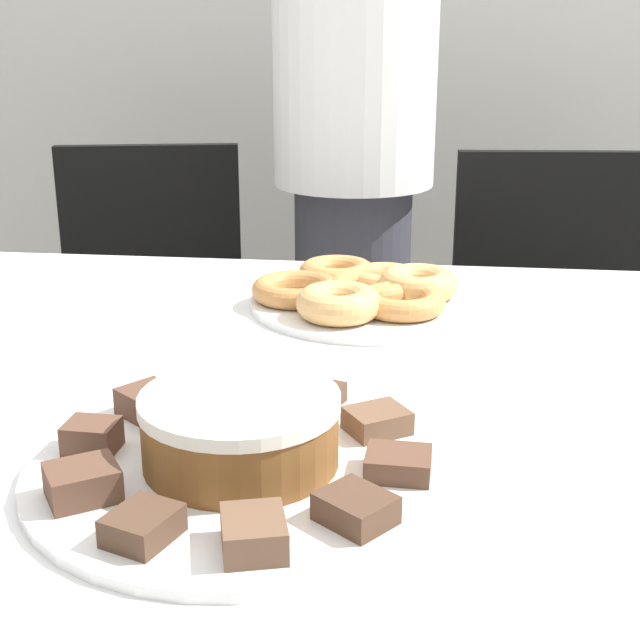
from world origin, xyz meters
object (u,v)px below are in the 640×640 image
office_chair_right (552,386)px  office_chair_left (153,369)px  plate_cake (242,467)px  plate_donuts (369,302)px  frosted_cake (240,429)px  person_standing (354,153)px

office_chair_right → office_chair_left: bearing=175.2°
plate_cake → plate_donuts: size_ratio=1.14×
plate_cake → frosted_cake: bearing=180.0°
person_standing → office_chair_left: person_standing is taller
office_chair_left → plate_donuts: size_ratio=2.64×
office_chair_left → frosted_cake: bearing=-80.0°
plate_cake → plate_donuts: (0.08, 0.49, 0.00)m
person_standing → plate_cake: person_standing is taller
person_standing → plate_donuts: size_ratio=5.02×
plate_donuts → frosted_cake: size_ratio=1.91×
person_standing → office_chair_left: size_ratio=1.90×
office_chair_left → plate_donuts: (0.50, -0.57, 0.35)m
plate_cake → frosted_cake: 0.04m
plate_donuts → plate_cake: bearing=-99.2°
person_standing → plate_donuts: 0.58m
plate_donuts → frosted_cake: bearing=-99.2°
office_chair_left → plate_donuts: 0.84m
person_standing → frosted_cake: 1.06m
office_chair_right → person_standing: bearing=175.8°
plate_cake → frosted_cake: frosted_cake is taller
office_chair_left → person_standing: bearing=-12.3°
person_standing → plate_cake: (-0.01, -1.06, -0.13)m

